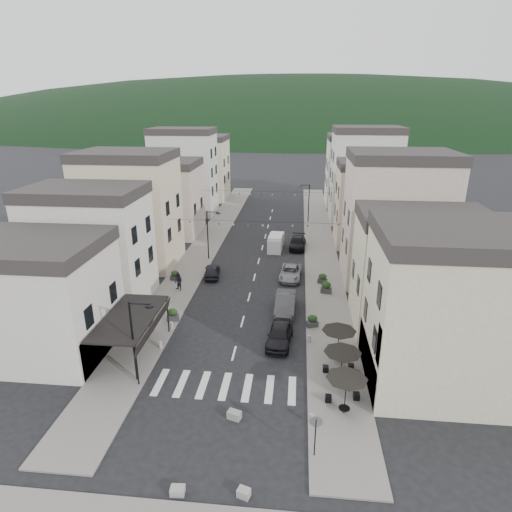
{
  "coord_description": "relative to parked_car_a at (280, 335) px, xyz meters",
  "views": [
    {
      "loc": [
        4.48,
        -21.69,
        18.1
      ],
      "look_at": [
        0.46,
        18.16,
        3.5
      ],
      "focal_mm": 30.0,
      "sensor_mm": 36.0,
      "label": 1
    }
  ],
  "objects": [
    {
      "name": "sidewalk_right",
      "position": [
        4.12,
        24.2,
        -0.71
      ],
      "size": [
        4.0,
        76.0,
        0.12
      ],
      "primitive_type": "cube",
      "color": "slate",
      "rests_on": "ground"
    },
    {
      "name": "buildings_row_right",
      "position": [
        11.12,
        28.79,
        5.55
      ],
      "size": [
        10.2,
        54.16,
        14.5
      ],
      "color": "#B7B291",
      "rests_on": "ground"
    },
    {
      "name": "streetlamp_left_far",
      "position": [
        -9.2,
        18.2,
        2.93
      ],
      "size": [
        1.7,
        0.56,
        6.0
      ],
      "color": "black",
      "rests_on": "ground"
    },
    {
      "name": "bunting_far",
      "position": [
        -3.38,
        30.2,
        4.88
      ],
      "size": [
        19.0,
        0.28,
        0.62
      ],
      "color": "black",
      "rests_on": "ground"
    },
    {
      "name": "concrete_block_a",
      "position": [
        -2.31,
        -8.8,
        -0.52
      ],
      "size": [
        0.92,
        0.73,
        0.5
      ],
      "primitive_type": "cube",
      "rotation": [
        0.0,
        0.0,
        -0.33
      ],
      "color": "gray",
      "rests_on": "ground"
    },
    {
      "name": "delivery_van",
      "position": [
        -1.59,
        22.63,
        0.24
      ],
      "size": [
        1.98,
        4.42,
        2.07
      ],
      "rotation": [
        0.0,
        0.0,
        -0.06
      ],
      "color": "silver",
      "rests_on": "ground"
    },
    {
      "name": "bunting_near",
      "position": [
        -3.38,
        14.2,
        4.88
      ],
      "size": [
        19.0,
        0.28,
        0.62
      ],
      "color": "black",
      "rests_on": "ground"
    },
    {
      "name": "concrete_block_b",
      "position": [
        -1.04,
        -14.13,
        -0.55
      ],
      "size": [
        0.71,
        0.62,
        0.45
      ],
      "primitive_type": "cube",
      "rotation": [
        0.0,
        0.0,
        -0.32
      ],
      "color": "gray",
      "rests_on": "ground"
    },
    {
      "name": "streetlamp_left_near",
      "position": [
        -9.2,
        -5.8,
        2.93
      ],
      "size": [
        1.7,
        0.56,
        6.0
      ],
      "color": "black",
      "rests_on": "ground"
    },
    {
      "name": "traffic_sign",
      "position": [
        2.42,
        -11.3,
        1.16
      ],
      "size": [
        0.7,
        0.07,
        2.7
      ],
      "color": "black",
      "rests_on": "ground"
    },
    {
      "name": "planter_la",
      "position": [
        -9.38,
        2.61,
        -0.1
      ],
      "size": [
        1.1,
        0.73,
        1.15
      ],
      "rotation": [
        0.0,
        0.0,
        0.17
      ],
      "color": "#323234",
      "rests_on": "sidewalk_left"
    },
    {
      "name": "concrete_block_c",
      "position": [
        -4.28,
        -14.3,
        -0.57
      ],
      "size": [
        0.74,
        0.55,
        0.4
      ],
      "primitive_type": "cube",
      "rotation": [
        0.0,
        0.0,
        0.08
      ],
      "color": "gray",
      "rests_on": "ground"
    },
    {
      "name": "cafe_terrace",
      "position": [
        4.32,
        -5.0,
        1.58
      ],
      "size": [
        2.5,
        8.1,
        2.53
      ],
      "color": "black",
      "rests_on": "ground"
    },
    {
      "name": "planter_rb",
      "position": [
        3.89,
        12.02,
        -0.12
      ],
      "size": [
        1.07,
        0.74,
        1.09
      ],
      "rotation": [
        0.0,
        0.0,
        -0.23
      ],
      "color": "#2E2E30",
      "rests_on": "sidewalk_right"
    },
    {
      "name": "bistro_building",
      "position": [
        11.12,
        -3.8,
        4.23
      ],
      "size": [
        10.0,
        8.0,
        10.0
      ],
      "primitive_type": "cube",
      "color": "#B7B291",
      "rests_on": "ground"
    },
    {
      "name": "parked_car_e",
      "position": [
        -7.98,
        12.93,
        -0.1
      ],
      "size": [
        2.12,
        4.14,
        1.35
      ],
      "primitive_type": "imported",
      "rotation": [
        0.0,
        0.0,
        3.28
      ],
      "color": "black",
      "rests_on": "ground"
    },
    {
      "name": "buildings_row_left",
      "position": [
        -17.88,
        29.95,
        5.35
      ],
      "size": [
        10.2,
        54.16,
        14.0
      ],
      "color": "beige",
      "rests_on": "ground"
    },
    {
      "name": "parked_car_a",
      "position": [
        0.0,
        0.0,
        0.0
      ],
      "size": [
        2.23,
        4.68,
        1.54
      ],
      "primitive_type": "imported",
      "rotation": [
        0.0,
        0.0,
        -0.09
      ],
      "color": "black",
      "rests_on": "ground"
    },
    {
      "name": "planter_rc",
      "position": [
        4.14,
        9.67,
        -0.08
      ],
      "size": [
        1.13,
        0.74,
        1.18
      ],
      "rotation": [
        0.0,
        0.0,
        -0.15
      ],
      "color": "#2E2E31",
      "rests_on": "sidewalk_right"
    },
    {
      "name": "planter_lb",
      "position": [
        -11.65,
        11.3,
        -0.13
      ],
      "size": [
        1.05,
        0.73,
        1.07
      ],
      "rotation": [
        0.0,
        0.0,
        -0.23
      ],
      "color": "#2F2F32",
      "rests_on": "sidewalk_left"
    },
    {
      "name": "parked_car_c",
      "position": [
        0.52,
        13.3,
        -0.1
      ],
      "size": [
        2.53,
        4.97,
        1.34
      ],
      "primitive_type": "imported",
      "rotation": [
        0.0,
        0.0,
        -0.06
      ],
      "color": "gray",
      "rests_on": "ground"
    },
    {
      "name": "boutique_awning",
      "position": [
        -10.63,
        -2.8,
        2.34
      ],
      "size": [
        3.77,
        7.5,
        3.28
      ],
      "color": "black",
      "rests_on": "ground"
    },
    {
      "name": "pedestrian_a",
      "position": [
        -10.67,
        0.79,
        0.18
      ],
      "size": [
        0.68,
        0.53,
        1.66
      ],
      "primitive_type": "imported",
      "rotation": [
        0.0,
        0.0,
        0.23
      ],
      "color": "black",
      "rests_on": "sidewalk_left"
    },
    {
      "name": "pedestrian_b",
      "position": [
        -10.57,
        8.83,
        0.26
      ],
      "size": [
        1.12,
        1.05,
        1.83
      ],
      "primitive_type": "imported",
      "rotation": [
        0.0,
        0.0,
        -0.55
      ],
      "color": "black",
      "rests_on": "sidewalk_left"
    },
    {
      "name": "ground",
      "position": [
        -3.38,
        -7.8,
        -0.77
      ],
      "size": [
        700.0,
        700.0,
        0.0
      ],
      "primitive_type": "plane",
      "color": "black",
      "rests_on": "ground"
    },
    {
      "name": "boutique_building",
      "position": [
        -18.88,
        -2.8,
        3.23
      ],
      "size": [
        12.0,
        8.0,
        8.0
      ],
      "primitive_type": "cube",
      "color": "beige",
      "rests_on": "ground"
    },
    {
      "name": "planter_ra",
      "position": [
        2.62,
        2.75,
        -0.13
      ],
      "size": [
        1.09,
        0.83,
        1.08
      ],
      "rotation": [
        0.0,
        0.0,
        0.36
      ],
      "color": "#333336",
      "rests_on": "sidewalk_right"
    },
    {
      "name": "bollards",
      "position": [
        -3.38,
        -2.3,
        -0.35
      ],
      "size": [
        11.66,
        10.26,
        0.6
      ],
      "color": "gray",
      "rests_on": "ground"
    },
    {
      "name": "sidewalk_left",
      "position": [
        -10.88,
        24.2,
        -0.71
      ],
      "size": [
        4.0,
        76.0,
        0.12
      ],
      "primitive_type": "cube",
      "color": "slate",
      "rests_on": "ground"
    },
    {
      "name": "hill_backdrop",
      "position": [
        -3.38,
        292.2,
        -0.77
      ],
      "size": [
        640.0,
        360.0,
        70.0
      ],
      "primitive_type": "ellipsoid",
      "color": "black",
      "rests_on": "ground"
    },
    {
      "name": "parked_car_b",
      "position": [
        0.24,
        5.44,
        0.06
      ],
      "size": [
        1.88,
        5.08,
        1.66
      ],
      "primitive_type": "imported",
      "rotation": [
        0.0,
        0.0,
        -0.02
      ],
      "color": "#39393B",
      "rests_on": "ground"
    },
    {
      "name": "streetlamp_right_far",
      "position": [
        2.44,
        36.2,
        2.93
      ],
      "size": [
        1.7,
        0.56,
        6.0
      ],
      "color": "black",
      "rests_on": "ground"
    },
    {
      "name": "parked_car_d",
      "position": [
        1.22,
        23.46,
        -0.06
      ],
      "size": [
        2.26,
        5.0,
        1.42
      ],
      "primitive_type": "imported",
      "rotation": [
        0.0,
        0.0,
        -0.06
      ],
      "color": "black",
      "rests_on": "ground"
    }
  ]
}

